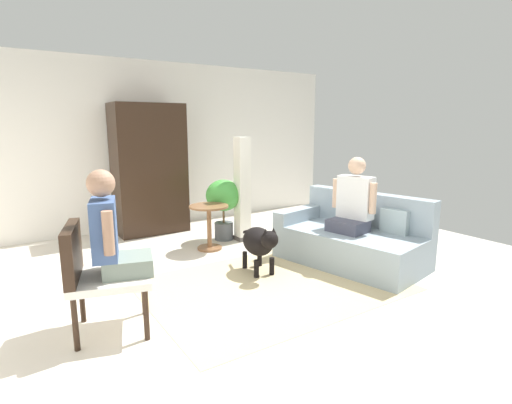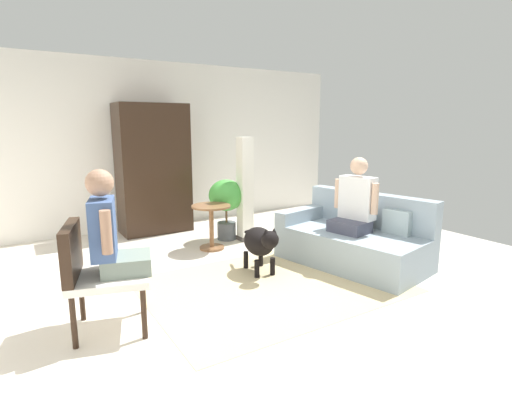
# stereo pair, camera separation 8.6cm
# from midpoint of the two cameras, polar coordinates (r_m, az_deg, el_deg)

# --- Properties ---
(ground_plane) EXTENTS (7.47, 7.47, 0.00)m
(ground_plane) POSITION_cam_midpoint_polar(r_m,az_deg,el_deg) (4.24, -0.71, -11.90)
(ground_plane) COLOR beige
(back_wall) EXTENTS (6.83, 0.12, 2.63)m
(back_wall) POSITION_cam_midpoint_polar(r_m,az_deg,el_deg) (6.74, -15.11, 7.77)
(back_wall) COLOR silver
(back_wall) RESTS_ON ground
(area_rug) EXTENTS (2.53, 1.92, 0.01)m
(area_rug) POSITION_cam_midpoint_polar(r_m,az_deg,el_deg) (4.26, 1.65, -11.73)
(area_rug) COLOR #C6B284
(area_rug) RESTS_ON ground
(couch) EXTENTS (1.25, 1.84, 0.82)m
(couch) POSITION_cam_midpoint_polar(r_m,az_deg,el_deg) (4.99, 12.98, -5.16)
(couch) COLOR #8EA0AD
(couch) RESTS_ON ground
(armchair) EXTENTS (0.73, 0.70, 0.90)m
(armchair) POSITION_cam_midpoint_polar(r_m,az_deg,el_deg) (3.43, -22.75, -8.83)
(armchair) COLOR black
(armchair) RESTS_ON ground
(person_on_couch) EXTENTS (0.48, 0.57, 0.87)m
(person_on_couch) POSITION_cam_midpoint_polar(r_m,az_deg,el_deg) (4.84, 13.20, 0.07)
(person_on_couch) COLOR #444556
(person_on_armchair) EXTENTS (0.52, 0.50, 0.84)m
(person_on_armchair) POSITION_cam_midpoint_polar(r_m,az_deg,el_deg) (3.34, -20.60, -4.17)
(person_on_armchair) COLOR slate
(round_end_table) EXTENTS (0.52, 0.52, 0.60)m
(round_end_table) POSITION_cam_midpoint_polar(r_m,az_deg,el_deg) (5.37, -7.15, -2.77)
(round_end_table) COLOR brown
(round_end_table) RESTS_ON ground
(dog) EXTENTS (0.38, 0.77, 0.58)m
(dog) POSITION_cam_midpoint_polar(r_m,az_deg,el_deg) (4.49, -0.06, -5.72)
(dog) COLOR black
(dog) RESTS_ON ground
(potted_plant) EXTENTS (0.50, 0.50, 0.88)m
(potted_plant) POSITION_cam_midpoint_polar(r_m,az_deg,el_deg) (5.76, -5.09, 0.23)
(potted_plant) COLOR #4C5156
(potted_plant) RESTS_ON ground
(column_lamp) EXTENTS (0.20, 0.20, 1.48)m
(column_lamp) POSITION_cam_midpoint_polar(r_m,az_deg,el_deg) (5.69, -2.40, 1.71)
(column_lamp) COLOR #4C4742
(column_lamp) RESTS_ON ground
(armoire_cabinet) EXTENTS (1.04, 0.56, 1.96)m
(armoire_cabinet) POSITION_cam_midpoint_polar(r_m,az_deg,el_deg) (6.33, -15.32, 4.52)
(armoire_cabinet) COLOR black
(armoire_cabinet) RESTS_ON ground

